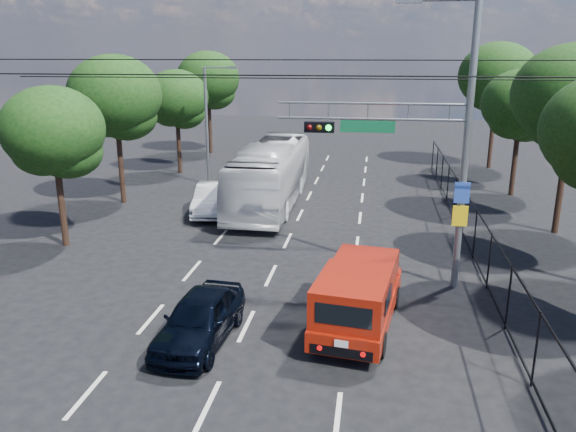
% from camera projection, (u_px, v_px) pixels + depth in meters
% --- Properties ---
extents(ground, '(120.00, 120.00, 0.00)m').
position_uv_depth(ground, '(208.00, 406.00, 12.96)').
color(ground, black).
rests_on(ground, ground).
extents(lane_markings, '(6.12, 38.00, 0.01)m').
position_uv_depth(lane_markings, '(294.00, 227.00, 26.23)').
color(lane_markings, beige).
rests_on(lane_markings, ground).
extents(signal_mast, '(6.43, 0.39, 9.50)m').
position_uv_depth(signal_mast, '(429.00, 136.00, 18.29)').
color(signal_mast, slate).
rests_on(signal_mast, ground).
extents(streetlight_left, '(2.09, 0.22, 7.08)m').
position_uv_depth(streetlight_left, '(209.00, 120.00, 33.65)').
color(streetlight_left, slate).
rests_on(streetlight_left, ground).
extents(utility_wires, '(22.00, 5.04, 0.74)m').
position_uv_depth(utility_wires, '(273.00, 71.00, 19.30)').
color(utility_wires, black).
rests_on(utility_wires, ground).
extents(fence_right, '(0.06, 34.03, 2.00)m').
position_uv_depth(fence_right, '(470.00, 225.00, 23.09)').
color(fence_right, black).
rests_on(fence_right, ground).
extents(tree_right_c, '(5.10, 5.10, 8.29)m').
position_uv_depth(tree_right_c, '(573.00, 104.00, 23.86)').
color(tree_right_c, black).
rests_on(tree_right_c, ground).
extents(tree_right_d, '(4.32, 4.32, 7.02)m').
position_uv_depth(tree_right_d, '(521.00, 109.00, 30.80)').
color(tree_right_d, black).
rests_on(tree_right_d, ground).
extents(tree_right_e, '(5.28, 5.28, 8.58)m').
position_uv_depth(tree_right_e, '(497.00, 82.00, 38.05)').
color(tree_right_e, black).
rests_on(tree_right_e, ground).
extents(tree_left_b, '(4.08, 4.08, 6.63)m').
position_uv_depth(tree_left_b, '(55.00, 137.00, 22.53)').
color(tree_left_b, black).
rests_on(tree_left_b, ground).
extents(tree_left_c, '(4.80, 4.80, 7.80)m').
position_uv_depth(tree_left_c, '(116.00, 102.00, 29.03)').
color(tree_left_c, black).
rests_on(tree_left_c, ground).
extents(tree_left_d, '(4.20, 4.20, 6.83)m').
position_uv_depth(tree_left_d, '(177.00, 102.00, 36.75)').
color(tree_left_d, black).
rests_on(tree_left_d, ground).
extents(tree_left_e, '(4.92, 4.92, 7.99)m').
position_uv_depth(tree_left_e, '(209.00, 83.00, 44.14)').
color(tree_left_e, black).
rests_on(tree_left_e, ground).
extents(red_pickup, '(2.63, 5.53, 1.98)m').
position_uv_depth(red_pickup, '(359.00, 294.00, 16.38)').
color(red_pickup, black).
rests_on(red_pickup, ground).
extents(navy_hatchback, '(1.96, 4.28, 1.42)m').
position_uv_depth(navy_hatchback, '(200.00, 318.00, 15.66)').
color(navy_hatchback, black).
rests_on(navy_hatchback, ground).
extents(white_bus, '(2.80, 11.71, 3.26)m').
position_uv_depth(white_bus, '(271.00, 174.00, 29.76)').
color(white_bus, silver).
rests_on(white_bus, ground).
extents(white_van, '(2.19, 4.70, 1.49)m').
position_uv_depth(white_van, '(213.00, 199.00, 28.32)').
color(white_van, silver).
rests_on(white_van, ground).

